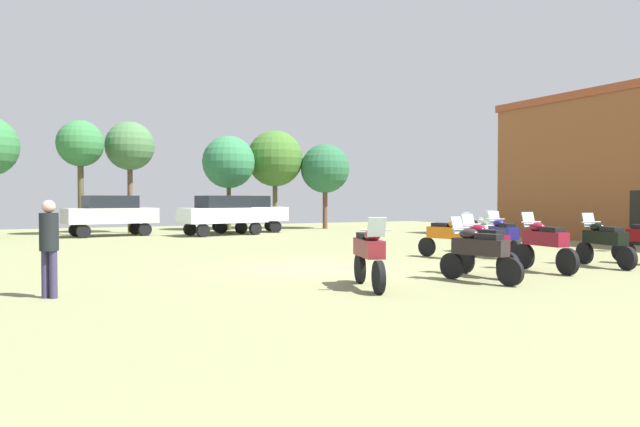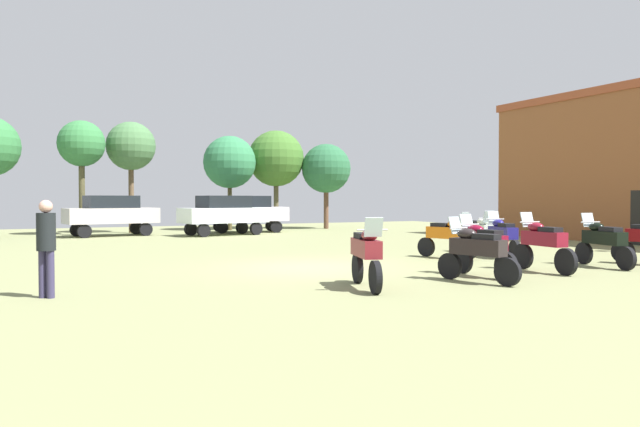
# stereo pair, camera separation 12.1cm
# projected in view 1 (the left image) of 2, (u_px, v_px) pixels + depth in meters

# --- Properties ---
(ground_plane) EXTENTS (44.00, 52.00, 0.02)m
(ground_plane) POSITION_uv_depth(u_px,v_px,m) (310.00, 268.00, 16.02)
(ground_plane) COLOR #7A7E53
(motorcycle_1) EXTENTS (0.62, 2.17, 1.50)m
(motorcycle_1) POSITION_uv_depth(u_px,v_px,m) (544.00, 243.00, 15.10)
(motorcycle_1) COLOR black
(motorcycle_1) RESTS_ON ground
(motorcycle_3) EXTENTS (0.72, 2.17, 1.45)m
(motorcycle_3) POSITION_uv_depth(u_px,v_px,m) (604.00, 241.00, 16.18)
(motorcycle_3) COLOR black
(motorcycle_3) RESTS_ON ground
(motorcycle_4) EXTENTS (0.84, 2.13, 1.45)m
(motorcycle_4) POSITION_uv_depth(u_px,v_px,m) (503.00, 235.00, 18.63)
(motorcycle_4) COLOR black
(motorcycle_4) RESTS_ON ground
(motorcycle_6) EXTENTS (0.75, 2.08, 1.44)m
(motorcycle_6) POSITION_uv_depth(u_px,v_px,m) (479.00, 250.00, 13.17)
(motorcycle_6) COLOR black
(motorcycle_6) RESTS_ON ground
(motorcycle_7) EXTENTS (0.80, 2.11, 1.45)m
(motorcycle_7) POSITION_uv_depth(u_px,v_px,m) (448.00, 235.00, 18.51)
(motorcycle_7) COLOR black
(motorcycle_7) RESTS_ON ground
(motorcycle_8) EXTENTS (0.62, 2.09, 1.48)m
(motorcycle_8) POSITION_uv_depth(u_px,v_px,m) (484.00, 246.00, 14.20)
(motorcycle_8) COLOR black
(motorcycle_8) RESTS_ON ground
(motorcycle_9) EXTENTS (0.84, 2.13, 1.49)m
(motorcycle_9) POSITION_uv_depth(u_px,v_px,m) (369.00, 253.00, 12.29)
(motorcycle_9) COLOR black
(motorcycle_9) RESTS_ON ground
(motorcycle_10) EXTENTS (0.69, 2.25, 1.45)m
(motorcycle_10) POSITION_uv_depth(u_px,v_px,m) (478.00, 232.00, 20.30)
(motorcycle_10) COLOR black
(motorcycle_10) RESTS_ON ground
(car_1) EXTENTS (4.52, 2.42, 2.00)m
(car_1) POSITION_uv_depth(u_px,v_px,m) (111.00, 212.00, 29.30)
(car_1) COLOR black
(car_1) RESTS_ON ground
(car_4) EXTENTS (4.56, 2.55, 2.00)m
(car_4) POSITION_uv_depth(u_px,v_px,m) (223.00, 212.00, 30.02)
(car_4) COLOR black
(car_4) RESTS_ON ground
(car_5) EXTENTS (4.56, 2.57, 2.00)m
(car_5) POSITION_uv_depth(u_px,v_px,m) (247.00, 211.00, 32.57)
(car_5) COLOR black
(car_5) RESTS_ON ground
(person_1) EXTENTS (0.48, 0.48, 1.83)m
(person_1) POSITION_uv_depth(u_px,v_px,m) (49.00, 241.00, 11.06)
(person_1) COLOR #322D4D
(person_1) RESTS_ON ground
(tree_1) EXTENTS (2.33, 2.33, 5.81)m
(tree_1) POSITION_uv_depth(u_px,v_px,m) (80.00, 145.00, 30.10)
(tree_1) COLOR #4D482B
(tree_1) RESTS_ON ground
(tree_5) EXTENTS (3.06, 3.06, 5.51)m
(tree_5) POSITION_uv_depth(u_px,v_px,m) (229.00, 162.00, 34.75)
(tree_5) COLOR #4C4328
(tree_5) RESTS_ON ground
(tree_6) EXTENTS (2.60, 2.60, 5.98)m
(tree_6) POSITION_uv_depth(u_px,v_px,m) (130.00, 147.00, 31.99)
(tree_6) COLOR brown
(tree_6) RESTS_ON ground
(tree_7) EXTENTS (3.43, 3.43, 6.03)m
(tree_7) POSITION_uv_depth(u_px,v_px,m) (275.00, 159.00, 36.56)
(tree_7) COLOR brown
(tree_7) RESTS_ON ground
(tree_9) EXTENTS (3.01, 3.01, 5.21)m
(tree_9) POSITION_uv_depth(u_px,v_px,m) (325.00, 169.00, 36.62)
(tree_9) COLOR brown
(tree_9) RESTS_ON ground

